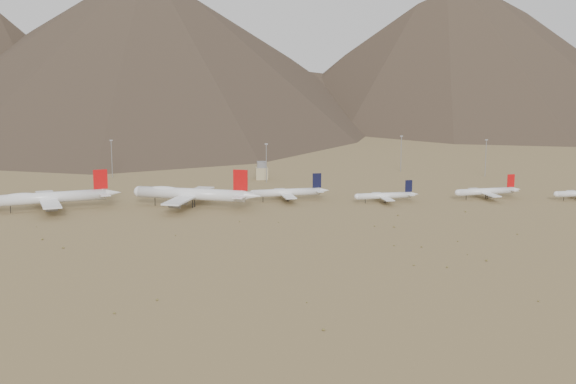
{
  "coord_description": "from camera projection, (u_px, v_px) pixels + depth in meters",
  "views": [
    {
      "loc": [
        -6.03,
        -408.64,
        85.21
      ],
      "look_at": [
        38.57,
        30.0,
        7.06
      ],
      "focal_mm": 50.0,
      "sensor_mm": 36.0,
      "label": 1
    }
  ],
  "objects": [
    {
      "name": "mast_centre",
      "position": [
        266.0,
        161.0,
        521.09
      ],
      "size": [
        2.0,
        0.6,
        25.7
      ],
      "color": "gray",
      "rests_on": "ground"
    },
    {
      "name": "narrowbody_c",
      "position": [
        487.0,
        191.0,
        464.78
      ],
      "size": [
        41.86,
        30.48,
        13.89
      ],
      "rotation": [
        0.0,
        0.0,
        0.15
      ],
      "color": "silver",
      "rests_on": "ground"
    },
    {
      "name": "ground",
      "position": [
        220.0,
        217.0,
        415.78
      ],
      "size": [
        3000.0,
        3000.0,
        0.0
      ],
      "primitive_type": "plane",
      "color": "#9D8851",
      "rests_on": "ground"
    },
    {
      "name": "control_tower",
      "position": [
        262.0,
        171.0,
        535.39
      ],
      "size": [
        8.0,
        8.0,
        12.0
      ],
      "color": "tan",
      "rests_on": "ground"
    },
    {
      "name": "narrowbody_a",
      "position": [
        288.0,
        192.0,
        458.37
      ],
      "size": [
        46.9,
        33.98,
        15.51
      ],
      "rotation": [
        0.0,
        0.0,
        0.12
      ],
      "color": "silver",
      "rests_on": "ground"
    },
    {
      "name": "widebody_east",
      "position": [
        192.0,
        194.0,
        439.18
      ],
      "size": [
        70.69,
        56.42,
        21.95
      ],
      "rotation": [
        0.0,
        0.0,
        -0.34
      ],
      "color": "silver",
      "rests_on": "ground"
    },
    {
      "name": "widebody_centre",
      "position": [
        51.0,
        197.0,
        430.69
      ],
      "size": [
        68.58,
        54.23,
        20.89
      ],
      "rotation": [
        0.0,
        0.0,
        0.27
      ],
      "color": "silver",
      "rests_on": "ground"
    },
    {
      "name": "narrowbody_b",
      "position": [
        386.0,
        196.0,
        453.48
      ],
      "size": [
        37.95,
        27.41,
        12.53
      ],
      "rotation": [
        0.0,
        0.0,
        0.1
      ],
      "color": "silver",
      "rests_on": "ground"
    },
    {
      "name": "mast_east",
      "position": [
        401.0,
        152.0,
        568.61
      ],
      "size": [
        2.0,
        0.6,
        25.7
      ],
      "color": "gray",
      "rests_on": "ground"
    },
    {
      "name": "mast_west",
      "position": [
        112.0,
        157.0,
        541.94
      ],
      "size": [
        2.0,
        0.6,
        25.7
      ],
      "color": "gray",
      "rests_on": "ground"
    },
    {
      "name": "mountain_ridge",
      "position": [
        208.0,
        9.0,
        1271.24
      ],
      "size": [
        4400.0,
        1000.0,
        300.0
      ],
      "color": "#4A3B2C",
      "rests_on": "ground"
    },
    {
      "name": "mast_far_east",
      "position": [
        486.0,
        156.0,
        545.53
      ],
      "size": [
        2.0,
        0.6,
        25.7
      ],
      "color": "gray",
      "rests_on": "ground"
    },
    {
      "name": "desert_scrub",
      "position": [
        339.0,
        253.0,
        339.54
      ],
      "size": [
        436.04,
        180.57,
        0.89
      ],
      "color": "olive",
      "rests_on": "ground"
    }
  ]
}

